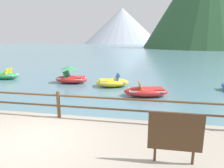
{
  "coord_description": "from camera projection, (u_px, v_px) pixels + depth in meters",
  "views": [
    {
      "loc": [
        3.07,
        -4.62,
        3.12
      ],
      "look_at": [
        1.28,
        5.0,
        0.9
      ],
      "focal_mm": 31.65,
      "sensor_mm": 36.0,
      "label": 1
    }
  ],
  "objects": [
    {
      "name": "pedal_boat_2",
      "position": [
        146.0,
        91.0,
        11.04
      ],
      "size": [
        2.6,
        1.49,
        0.86
      ],
      "color": "red",
      "rests_on": "ground"
    },
    {
      "name": "dock_railing",
      "position": [
        58.0,
        102.0,
        6.93
      ],
      "size": [
        23.92,
        0.12,
        0.95
      ],
      "color": "brown",
      "rests_on": "promenade_dock"
    },
    {
      "name": "sign_board",
      "position": [
        175.0,
        133.0,
        4.31
      ],
      "size": [
        1.18,
        0.07,
        1.19
      ],
      "color": "silver",
      "rests_on": "promenade_dock"
    },
    {
      "name": "pedal_boat_0",
      "position": [
        112.0,
        82.0,
        13.33
      ],
      "size": [
        2.52,
        1.97,
        0.87
      ],
      "color": "yellow",
      "rests_on": "ground"
    },
    {
      "name": "pedal_boat_4",
      "position": [
        71.0,
        77.0,
        14.41
      ],
      "size": [
        2.44,
        1.3,
        1.24
      ],
      "color": "red",
      "rests_on": "ground"
    },
    {
      "name": "distant_peak",
      "position": [
        122.0,
        26.0,
        142.43
      ],
      "size": [
        54.88,
        54.88,
        24.91
      ],
      "primitive_type": "cone",
      "color": "#A8B2C1",
      "rests_on": "ground"
    },
    {
      "name": "pedal_boat_3",
      "position": [
        5.0,
        75.0,
        15.88
      ],
      "size": [
        2.4,
        1.24,
        0.86
      ],
      "color": "green",
      "rests_on": "ground"
    },
    {
      "name": "ground_plane",
      "position": [
        135.0,
        54.0,
        44.02
      ],
      "size": [
        200.0,
        200.0,
        0.0
      ],
      "primitive_type": "plane",
      "color": "slate"
    }
  ]
}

